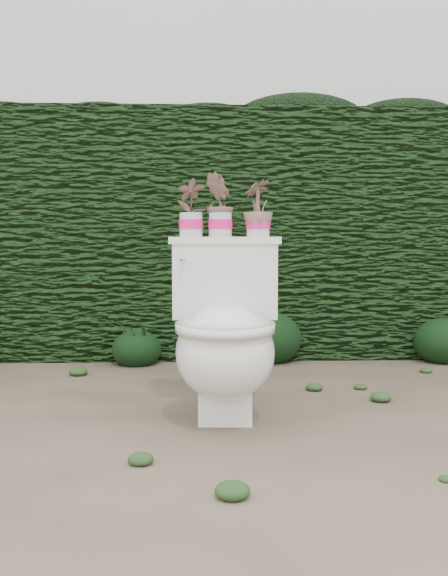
{
  "coord_description": "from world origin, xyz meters",
  "views": [
    {
      "loc": [
        -0.06,
        -2.9,
        0.75
      ],
      "look_at": [
        0.06,
        -0.08,
        0.55
      ],
      "focal_mm": 40.0,
      "sensor_mm": 36.0,
      "label": 1
    }
  ],
  "objects_px": {
    "toilet": "(225,336)",
    "potted_plant_center": "(220,207)",
    "potted_plant_right": "(258,210)",
    "potted_plant_left": "(191,210)"
  },
  "relations": [
    {
      "from": "potted_plant_right",
      "to": "toilet",
      "type": "bearing_deg",
      "value": 2.22
    },
    {
      "from": "potted_plant_center",
      "to": "potted_plant_right",
      "type": "distance_m",
      "value": 0.17
    },
    {
      "from": "potted_plant_center",
      "to": "potted_plant_right",
      "type": "xyz_separation_m",
      "value": [
        0.17,
        -0.01,
        -0.02
      ]
    },
    {
      "from": "toilet",
      "to": "potted_plant_center",
      "type": "bearing_deg",
      "value": 95.06
    },
    {
      "from": "potted_plant_left",
      "to": "potted_plant_right",
      "type": "height_order",
      "value": "potted_plant_left"
    },
    {
      "from": "toilet",
      "to": "potted_plant_center",
      "type": "xyz_separation_m",
      "value": [
        -0.01,
        0.24,
        0.56
      ]
    },
    {
      "from": "toilet",
      "to": "potted_plant_right",
      "type": "height_order",
      "value": "potted_plant_right"
    },
    {
      "from": "toilet",
      "to": "potted_plant_left",
      "type": "xyz_separation_m",
      "value": [
        -0.14,
        0.25,
        0.54
      ]
    },
    {
      "from": "potted_plant_center",
      "to": "potted_plant_right",
      "type": "bearing_deg",
      "value": 82.03
    },
    {
      "from": "toilet",
      "to": "potted_plant_left",
      "type": "height_order",
      "value": "potted_plant_left"
    }
  ]
}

